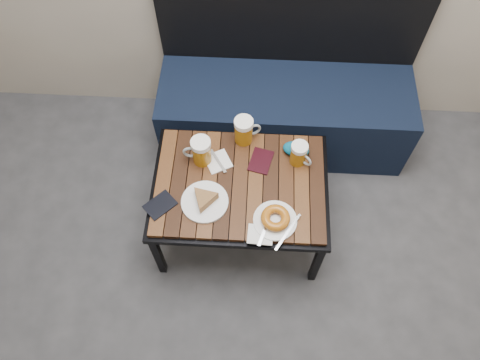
{
  "coord_description": "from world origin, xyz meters",
  "views": [
    {
      "loc": [
        -0.02,
        0.03,
        2.39
      ],
      "look_at": [
        -0.08,
        1.12,
        0.5
      ],
      "focal_mm": 35.0,
      "sensor_mm": 36.0,
      "label": 1
    }
  ],
  "objects_px": {
    "beer_mug_left": "(201,151)",
    "passport_burgundy": "(261,161)",
    "plate_bagel": "(275,219)",
    "plate_pie": "(205,200)",
    "passport_navy": "(160,205)",
    "beer_mug_centre": "(244,130)",
    "beer_mug_right": "(299,154)",
    "cafe_table": "(240,188)",
    "knit_pouch": "(296,149)",
    "bench": "(284,106)"
  },
  "relations": [
    {
      "from": "beer_mug_centre",
      "to": "passport_navy",
      "type": "distance_m",
      "value": 0.54
    },
    {
      "from": "cafe_table",
      "to": "beer_mug_left",
      "type": "distance_m",
      "value": 0.26
    },
    {
      "from": "beer_mug_centre",
      "to": "knit_pouch",
      "type": "bearing_deg",
      "value": -34.7
    },
    {
      "from": "beer_mug_centre",
      "to": "bench",
      "type": "bearing_deg",
      "value": 40.44
    },
    {
      "from": "beer_mug_centre",
      "to": "plate_bagel",
      "type": "xyz_separation_m",
      "value": [
        0.16,
        -0.44,
        -0.05
      ]
    },
    {
      "from": "plate_pie",
      "to": "passport_burgundy",
      "type": "distance_m",
      "value": 0.35
    },
    {
      "from": "beer_mug_left",
      "to": "passport_burgundy",
      "type": "bearing_deg",
      "value": -179.25
    },
    {
      "from": "beer_mug_centre",
      "to": "passport_burgundy",
      "type": "relative_size",
      "value": 1.08
    },
    {
      "from": "beer_mug_left",
      "to": "beer_mug_right",
      "type": "height_order",
      "value": "beer_mug_left"
    },
    {
      "from": "beer_mug_left",
      "to": "plate_bagel",
      "type": "xyz_separation_m",
      "value": [
        0.36,
        -0.31,
        -0.05
      ]
    },
    {
      "from": "cafe_table",
      "to": "knit_pouch",
      "type": "distance_m",
      "value": 0.33
    },
    {
      "from": "beer_mug_right",
      "to": "plate_pie",
      "type": "height_order",
      "value": "beer_mug_right"
    },
    {
      "from": "plate_pie",
      "to": "beer_mug_centre",
      "type": "bearing_deg",
      "value": 65.93
    },
    {
      "from": "bench",
      "to": "plate_pie",
      "type": "bearing_deg",
      "value": -116.72
    },
    {
      "from": "bench",
      "to": "beer_mug_left",
      "type": "bearing_deg",
      "value": -128.54
    },
    {
      "from": "beer_mug_centre",
      "to": "plate_bagel",
      "type": "relative_size",
      "value": 0.6
    },
    {
      "from": "plate_pie",
      "to": "plate_bagel",
      "type": "bearing_deg",
      "value": -13.49
    },
    {
      "from": "beer_mug_centre",
      "to": "beer_mug_right",
      "type": "height_order",
      "value": "beer_mug_centre"
    },
    {
      "from": "bench",
      "to": "knit_pouch",
      "type": "distance_m",
      "value": 0.51
    },
    {
      "from": "cafe_table",
      "to": "beer_mug_right",
      "type": "relative_size",
      "value": 6.51
    },
    {
      "from": "beer_mug_right",
      "to": "passport_burgundy",
      "type": "height_order",
      "value": "beer_mug_right"
    },
    {
      "from": "plate_pie",
      "to": "passport_navy",
      "type": "distance_m",
      "value": 0.21
    },
    {
      "from": "passport_burgundy",
      "to": "beer_mug_left",
      "type": "bearing_deg",
      "value": -164.68
    },
    {
      "from": "cafe_table",
      "to": "passport_burgundy",
      "type": "height_order",
      "value": "passport_burgundy"
    },
    {
      "from": "cafe_table",
      "to": "beer_mug_left",
      "type": "bearing_deg",
      "value": 147.92
    },
    {
      "from": "knit_pouch",
      "to": "passport_navy",
      "type": "bearing_deg",
      "value": -152.4
    },
    {
      "from": "cafe_table",
      "to": "beer_mug_left",
      "type": "height_order",
      "value": "beer_mug_left"
    },
    {
      "from": "cafe_table",
      "to": "passport_burgundy",
      "type": "distance_m",
      "value": 0.17
    },
    {
      "from": "beer_mug_right",
      "to": "cafe_table",
      "type": "bearing_deg",
      "value": -115.23
    },
    {
      "from": "beer_mug_left",
      "to": "beer_mug_right",
      "type": "bearing_deg",
      "value": -178.6
    },
    {
      "from": "plate_pie",
      "to": "passport_navy",
      "type": "bearing_deg",
      "value": -172.95
    },
    {
      "from": "beer_mug_left",
      "to": "passport_burgundy",
      "type": "xyz_separation_m",
      "value": [
        0.29,
        0.01,
        -0.07
      ]
    },
    {
      "from": "beer_mug_left",
      "to": "plate_bagel",
      "type": "height_order",
      "value": "beer_mug_left"
    },
    {
      "from": "passport_navy",
      "to": "knit_pouch",
      "type": "bearing_deg",
      "value": 72.92
    },
    {
      "from": "cafe_table",
      "to": "passport_navy",
      "type": "height_order",
      "value": "passport_navy"
    },
    {
      "from": "bench",
      "to": "plate_bagel",
      "type": "distance_m",
      "value": 0.86
    },
    {
      "from": "knit_pouch",
      "to": "passport_burgundy",
      "type": "bearing_deg",
      "value": -160.22
    },
    {
      "from": "beer_mug_left",
      "to": "passport_navy",
      "type": "xyz_separation_m",
      "value": [
        -0.17,
        -0.26,
        -0.07
      ]
    },
    {
      "from": "beer_mug_left",
      "to": "passport_navy",
      "type": "height_order",
      "value": "beer_mug_left"
    },
    {
      "from": "beer_mug_right",
      "to": "plate_pie",
      "type": "distance_m",
      "value": 0.5
    },
    {
      "from": "plate_pie",
      "to": "passport_burgundy",
      "type": "height_order",
      "value": "plate_pie"
    },
    {
      "from": "beer_mug_centre",
      "to": "knit_pouch",
      "type": "distance_m",
      "value": 0.27
    },
    {
      "from": "passport_burgundy",
      "to": "cafe_table",
      "type": "bearing_deg",
      "value": -112.73
    },
    {
      "from": "beer_mug_right",
      "to": "passport_navy",
      "type": "distance_m",
      "value": 0.69
    },
    {
      "from": "plate_bagel",
      "to": "passport_burgundy",
      "type": "bearing_deg",
      "value": 103.07
    },
    {
      "from": "beer_mug_right",
      "to": "plate_bagel",
      "type": "height_order",
      "value": "beer_mug_right"
    },
    {
      "from": "cafe_table",
      "to": "beer_mug_centre",
      "type": "distance_m",
      "value": 0.28
    },
    {
      "from": "beer_mug_left",
      "to": "passport_burgundy",
      "type": "height_order",
      "value": "beer_mug_left"
    },
    {
      "from": "passport_navy",
      "to": "beer_mug_left",
      "type": "bearing_deg",
      "value": 102.13
    },
    {
      "from": "plate_bagel",
      "to": "plate_pie",
      "type": "bearing_deg",
      "value": 166.51
    }
  ]
}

